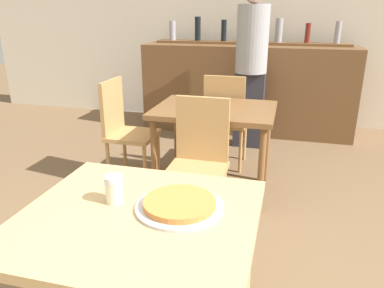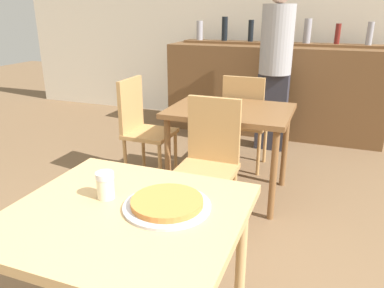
# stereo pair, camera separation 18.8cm
# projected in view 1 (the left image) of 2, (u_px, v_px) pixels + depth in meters

# --- Properties ---
(wall_back) EXTENTS (8.00, 0.05, 2.80)m
(wall_back) POSITION_uv_depth(u_px,v_px,m) (255.00, 17.00, 4.90)
(wall_back) COLOR silver
(wall_back) RESTS_ON ground_plane
(dining_table_near) EXTENTS (0.90, 0.83, 0.76)m
(dining_table_near) POSITION_uv_depth(u_px,v_px,m) (139.00, 235.00, 1.46)
(dining_table_near) COLOR tan
(dining_table_near) RESTS_ON ground_plane
(dining_table_far) EXTENTS (0.96, 0.74, 0.75)m
(dining_table_far) POSITION_uv_depth(u_px,v_px,m) (215.00, 119.00, 3.06)
(dining_table_far) COLOR brown
(dining_table_far) RESTS_ON ground_plane
(bar_counter) EXTENTS (2.60, 0.56, 1.08)m
(bar_counter) POSITION_uv_depth(u_px,v_px,m) (247.00, 89.00, 4.74)
(bar_counter) COLOR brown
(bar_counter) RESTS_ON ground_plane
(bar_back_shelf) EXTENTS (2.39, 0.24, 0.32)m
(bar_back_shelf) POSITION_uv_depth(u_px,v_px,m) (249.00, 38.00, 4.66)
(bar_back_shelf) COLOR brown
(bar_back_shelf) RESTS_ON bar_counter
(chair_far_side_front) EXTENTS (0.40, 0.40, 0.93)m
(chair_far_side_front) POSITION_uv_depth(u_px,v_px,m) (199.00, 156.00, 2.61)
(chair_far_side_front) COLOR tan
(chair_far_side_front) RESTS_ON ground_plane
(chair_far_side_back) EXTENTS (0.40, 0.40, 0.93)m
(chair_far_side_back) POSITION_uv_depth(u_px,v_px,m) (225.00, 116.00, 3.59)
(chair_far_side_back) COLOR tan
(chair_far_side_back) RESTS_ON ground_plane
(chair_far_side_left) EXTENTS (0.40, 0.40, 0.93)m
(chair_far_side_left) POSITION_uv_depth(u_px,v_px,m) (124.00, 125.00, 3.29)
(chair_far_side_left) COLOR tan
(chair_far_side_left) RESTS_ON ground_plane
(pizza_tray) EXTENTS (0.35, 0.35, 0.04)m
(pizza_tray) POSITION_uv_depth(u_px,v_px,m) (180.00, 205.00, 1.47)
(pizza_tray) COLOR #B7B7BC
(pizza_tray) RESTS_ON dining_table_near
(cheese_shaker) EXTENTS (0.08, 0.08, 0.11)m
(cheese_shaker) POSITION_uv_depth(u_px,v_px,m) (114.00, 189.00, 1.50)
(cheese_shaker) COLOR beige
(cheese_shaker) RESTS_ON dining_table_near
(person_standing) EXTENTS (0.34, 0.34, 1.77)m
(person_standing) POSITION_uv_depth(u_px,v_px,m) (251.00, 62.00, 4.04)
(person_standing) COLOR #2D2D38
(person_standing) RESTS_ON ground_plane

